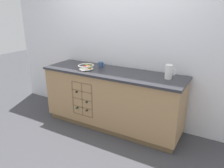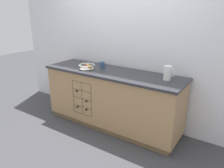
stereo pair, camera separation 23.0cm
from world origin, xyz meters
name	(u,v)px [view 1 (the left image)]	position (x,y,z in m)	size (l,w,h in m)	color
ground_plane	(112,125)	(0.00, 0.00, 0.00)	(14.00, 14.00, 0.00)	#424247
back_wall	(124,45)	(0.00, 0.38, 1.27)	(4.60, 0.06, 2.55)	white
kitchen_island	(112,99)	(0.00, 0.00, 0.47)	(2.24, 0.68, 0.92)	brown
fruit_bowl	(86,67)	(-0.41, -0.10, 0.97)	(0.25, 0.25, 0.08)	silver
white_pitcher	(169,72)	(0.85, 0.06, 1.03)	(0.15, 0.10, 0.20)	white
ceramic_mug	(101,64)	(-0.29, 0.15, 0.97)	(0.12, 0.08, 0.08)	#385684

